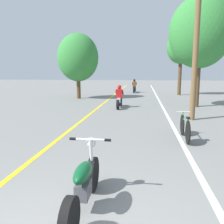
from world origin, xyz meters
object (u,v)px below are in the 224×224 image
roadside_tree_right_near (200,33)px  bicycle_parked (185,127)px  motorcycle_rider_lead (119,99)px  roadside_tree_right_far (181,48)px  roadside_tree_left (78,58)px  motorcycle_foreground (84,184)px  motorcycle_rider_far (134,87)px  utility_pole (196,44)px

roadside_tree_right_near → bicycle_parked: 8.79m
roadside_tree_right_near → motorcycle_rider_lead: bearing=-167.8°
roadside_tree_right_far → roadside_tree_left: (-8.57, -4.07, -1.04)m
roadside_tree_right_far → motorcycle_foreground: 20.37m
roadside_tree_right_near → motorcycle_rider_far: roadside_tree_right_near is taller
bicycle_parked → motorcycle_foreground: bearing=-117.4°
roadside_tree_left → motorcycle_rider_lead: size_ratio=2.51×
utility_pole → motorcycle_rider_far: size_ratio=3.12×
roadside_tree_left → utility_pole: bearing=-46.6°
utility_pole → motorcycle_rider_lead: size_ratio=3.15×
roadside_tree_right_near → bicycle_parked: roadside_tree_right_near is taller
motorcycle_foreground → motorcycle_rider_far: 21.68m
roadside_tree_right_near → roadside_tree_left: bearing=157.1°
motorcycle_rider_lead → bicycle_parked: (2.79, -6.53, -0.14)m
roadside_tree_right_near → roadside_tree_right_far: roadside_tree_right_near is taller
roadside_tree_right_far → motorcycle_rider_lead: 10.61m
roadside_tree_right_far → motorcycle_rider_far: (-4.28, 2.13, -3.77)m
utility_pole → motorcycle_foreground: (-3.11, -7.61, -2.90)m
utility_pole → roadside_tree_left: utility_pole is taller
roadside_tree_right_near → roadside_tree_left: 9.32m
roadside_tree_right_near → bicycle_parked: bearing=-104.3°
utility_pole → roadside_tree_right_far: 12.03m
roadside_tree_right_far → motorcycle_rider_far: size_ratio=2.81×
roadside_tree_right_near → motorcycle_foreground: size_ratio=3.26×
roadside_tree_right_far → roadside_tree_left: size_ratio=1.13×
utility_pole → roadside_tree_right_far: size_ratio=1.11×
roadside_tree_right_far → motorcycle_rider_far: 6.09m
motorcycle_rider_far → utility_pole: bearing=-77.4°
motorcycle_foreground → roadside_tree_right_near: bearing=70.6°
utility_pole → roadside_tree_right_near: (1.07, 4.28, 1.12)m
roadside_tree_right_near → bicycle_parked: size_ratio=3.72×
roadside_tree_right_far → roadside_tree_right_near: bearing=-90.4°
roadside_tree_left → motorcycle_foreground: (4.34, -15.48, -2.83)m
utility_pole → motorcycle_rider_far: 14.69m
roadside_tree_right_near → motorcycle_rider_far: 11.37m
utility_pole → motorcycle_rider_lead: (-3.65, 3.25, -2.81)m
utility_pole → motorcycle_foreground: size_ratio=3.21×
bicycle_parked → roadside_tree_left: bearing=120.6°
roadside_tree_right_far → motorcycle_rider_far: bearing=153.5°
roadside_tree_right_near → motorcycle_rider_lead: 6.23m
roadside_tree_right_far → motorcycle_rider_lead: roadside_tree_right_far is taller
roadside_tree_left → motorcycle_rider_far: roadside_tree_left is taller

